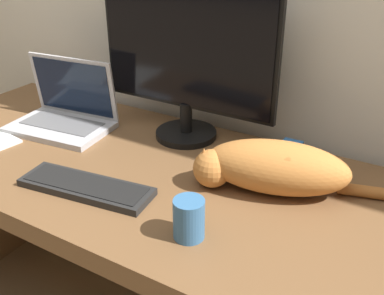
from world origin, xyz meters
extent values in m
cube|color=brown|center=(0.00, 0.37, 0.68)|extent=(1.65, 0.73, 0.06)
cylinder|color=black|center=(0.06, 0.61, 0.72)|extent=(0.20, 0.20, 0.02)
cylinder|color=black|center=(0.06, 0.61, 0.78)|extent=(0.04, 0.04, 0.10)
cube|color=black|center=(0.06, 0.61, 1.02)|extent=(0.61, 0.02, 0.41)
cube|color=black|center=(0.06, 0.60, 1.02)|extent=(0.58, 0.01, 0.38)
cube|color=#B7B7BC|center=(-0.34, 0.43, 0.72)|extent=(0.36, 0.25, 0.02)
cube|color=slate|center=(-0.35, 0.44, 0.73)|extent=(0.29, 0.15, 0.00)
cube|color=#B7B7BC|center=(-0.36, 0.52, 0.84)|extent=(0.34, 0.07, 0.22)
cube|color=black|center=(-0.35, 0.52, 0.84)|extent=(0.31, 0.06, 0.19)
cube|color=black|center=(0.00, 0.18, 0.72)|extent=(0.38, 0.16, 0.02)
cube|color=black|center=(0.00, 0.18, 0.73)|extent=(0.35, 0.14, 0.00)
ellipsoid|color=#C67A38|center=(0.44, 0.45, 0.78)|extent=(0.41, 0.26, 0.14)
ellipsoid|color=#AD662D|center=(0.45, 0.45, 0.82)|extent=(0.20, 0.16, 0.06)
sphere|color=#C67A38|center=(0.28, 0.38, 0.76)|extent=(0.11, 0.11, 0.11)
cone|color=#AD662D|center=(0.26, 0.37, 0.81)|extent=(0.03, 0.03, 0.03)
cone|color=#AD662D|center=(0.30, 0.39, 0.81)|extent=(0.03, 0.03, 0.03)
cylinder|color=#AD662D|center=(0.66, 0.54, 0.73)|extent=(0.16, 0.07, 0.03)
cylinder|color=teal|center=(0.34, 0.16, 0.76)|extent=(0.07, 0.07, 0.10)
cube|color=#2D6BB7|center=(0.41, 0.63, 0.74)|extent=(0.06, 0.06, 0.06)
camera|label=1|loc=(0.77, -0.55, 1.37)|focal=42.00mm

